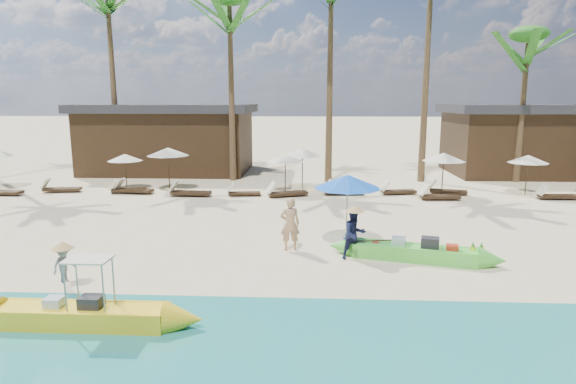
{
  "coord_description": "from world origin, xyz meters",
  "views": [
    {
      "loc": [
        1.22,
        -13.13,
        4.61
      ],
      "look_at": [
        0.46,
        2.0,
        1.69
      ],
      "focal_mm": 30.0,
      "sensor_mm": 36.0,
      "label": 1
    }
  ],
  "objects_px": {
    "yellow_canoe": "(82,315)",
    "blue_umbrella": "(347,181)",
    "green_canoe": "(414,252)",
    "tourist": "(290,224)"
  },
  "relations": [
    {
      "from": "tourist",
      "to": "blue_umbrella",
      "type": "height_order",
      "value": "blue_umbrella"
    },
    {
      "from": "green_canoe",
      "to": "blue_umbrella",
      "type": "height_order",
      "value": "blue_umbrella"
    },
    {
      "from": "yellow_canoe",
      "to": "tourist",
      "type": "bearing_deg",
      "value": 53.08
    },
    {
      "from": "tourist",
      "to": "blue_umbrella",
      "type": "xyz_separation_m",
      "value": [
        1.79,
        0.69,
        1.23
      ]
    },
    {
      "from": "green_canoe",
      "to": "blue_umbrella",
      "type": "relative_size",
      "value": 2.42
    },
    {
      "from": "green_canoe",
      "to": "yellow_canoe",
      "type": "height_order",
      "value": "yellow_canoe"
    },
    {
      "from": "green_canoe",
      "to": "yellow_canoe",
      "type": "bearing_deg",
      "value": -134.79
    },
    {
      "from": "blue_umbrella",
      "to": "green_canoe",
      "type": "bearing_deg",
      "value": -37.86
    },
    {
      "from": "tourist",
      "to": "green_canoe",
      "type": "bearing_deg",
      "value": 159.14
    },
    {
      "from": "yellow_canoe",
      "to": "blue_umbrella",
      "type": "xyz_separation_m",
      "value": [
        5.83,
        6.02,
        1.82
      ]
    }
  ]
}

